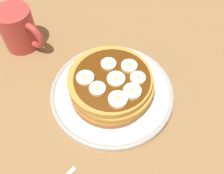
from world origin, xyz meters
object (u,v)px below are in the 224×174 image
object	(u,v)px
banana_slice_3	(138,78)
banana_slice_5	(97,89)
plate	(112,92)
pancake_stack	(112,85)
banana_slice_1	(109,64)
banana_slice_7	(129,66)
coffee_mug	(19,29)
banana_slice_6	(85,78)
banana_slice_0	(117,78)
banana_slice_4	(132,92)
banana_slice_2	(118,100)

from	to	relation	value
banana_slice_3	banana_slice_5	distance (cm)	8.11
plate	banana_slice_3	xyz separation A→B (cm)	(4.39, 2.38, 5.42)
plate	pancake_stack	bearing A→B (deg)	-170.57
banana_slice_1	banana_slice_7	distance (cm)	4.14
banana_slice_1	coffee_mug	world-z (taller)	coffee_mug
plate	banana_slice_5	distance (cm)	6.68
plate	banana_slice_3	world-z (taller)	banana_slice_3
plate	banana_slice_6	world-z (taller)	banana_slice_6
banana_slice_0	plate	bearing A→B (deg)	-163.65
plate	banana_slice_4	xyz separation A→B (cm)	(4.98, -0.99, 5.52)
banana_slice_3	coffee_mug	bearing A→B (deg)	-178.30
banana_slice_2	banana_slice_5	size ratio (longest dim) A/B	1.13
plate	banana_slice_0	distance (cm)	5.47
plate	banana_slice_7	xyz separation A→B (cm)	(1.55, 4.01, 5.47)
pancake_stack	coffee_mug	size ratio (longest dim) A/B	1.51
banana_slice_1	banana_slice_5	xyz separation A→B (cm)	(1.39, -6.18, 0.02)
banana_slice_6	banana_slice_1	bearing A→B (deg)	68.92
banana_slice_3	banana_slice_7	size ratio (longest dim) A/B	0.94
banana_slice_2	banana_slice_3	bearing A→B (deg)	83.06
banana_slice_3	banana_slice_7	world-z (taller)	same
banana_slice_1	banana_slice_0	bearing A→B (deg)	-33.85
banana_slice_1	banana_slice_7	xyz separation A→B (cm)	(3.82, 1.61, 0.05)
banana_slice_1	banana_slice_5	size ratio (longest dim) A/B	0.98
plate	pancake_stack	xyz separation A→B (cm)	(-0.08, -0.01, 2.87)
banana_slice_4	banana_slice_3	bearing A→B (deg)	99.85
banana_slice_6	banana_slice_7	distance (cm)	9.02
pancake_stack	banana_slice_3	xyz separation A→B (cm)	(4.47, 2.39, 2.55)
banana_slice_1	banana_slice_3	xyz separation A→B (cm)	(6.66, -0.02, 0.01)
banana_slice_1	banana_slice_2	bearing A→B (deg)	-46.94
coffee_mug	banana_slice_6	bearing A→B (deg)	-11.28
banana_slice_0	banana_slice_7	distance (cm)	3.80
banana_slice_0	banana_slice_4	distance (cm)	4.26
pancake_stack	plate	bearing A→B (deg)	9.43
banana_slice_7	coffee_mug	distance (cm)	27.71
banana_slice_3	banana_slice_2	bearing A→B (deg)	-96.94
pancake_stack	banana_slice_3	bearing A→B (deg)	28.11
plate	banana_slice_4	world-z (taller)	banana_slice_4
banana_slice_1	banana_slice_5	distance (cm)	6.34
banana_slice_2	banana_slice_4	xyz separation A→B (cm)	(1.35, 2.91, -0.02)
plate	coffee_mug	distance (cm)	26.39
banana_slice_0	banana_slice_1	bearing A→B (deg)	146.15
banana_slice_1	coffee_mug	xyz separation A→B (cm)	(-23.75, -0.92, -1.25)
banana_slice_2	banana_slice_5	world-z (taller)	banana_slice_2
banana_slice_0	banana_slice_5	world-z (taller)	same
banana_slice_3	banana_slice_4	xyz separation A→B (cm)	(0.59, -3.37, 0.09)
banana_slice_2	banana_slice_4	world-z (taller)	same
banana_slice_5	banana_slice_7	bearing A→B (deg)	72.70
banana_slice_1	banana_slice_2	xyz separation A→B (cm)	(5.89, -6.30, 0.12)
banana_slice_3	banana_slice_6	bearing A→B (deg)	-148.90
banana_slice_2	banana_slice_6	xyz separation A→B (cm)	(-7.92, 1.04, -0.14)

